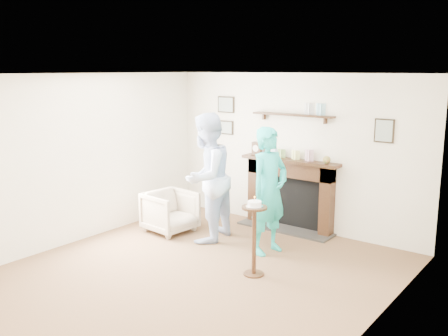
% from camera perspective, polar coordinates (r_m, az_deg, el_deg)
% --- Properties ---
extents(ground, '(5.00, 5.00, 0.00)m').
position_cam_1_polar(ground, '(6.45, -3.50, -12.14)').
color(ground, brown).
rests_on(ground, ground).
extents(room_shell, '(4.54, 5.02, 2.52)m').
position_cam_1_polar(room_shell, '(6.53, 0.27, 3.01)').
color(room_shell, silver).
rests_on(room_shell, ground).
extents(armchair, '(0.79, 0.77, 0.65)m').
position_cam_1_polar(armchair, '(8.10, -6.11, -7.21)').
color(armchair, tan).
rests_on(armchair, ground).
extents(man, '(0.86, 1.03, 1.93)m').
position_cam_1_polar(man, '(7.69, -1.98, -8.18)').
color(man, silver).
rests_on(man, ground).
extents(woman, '(0.54, 0.72, 1.79)m').
position_cam_1_polar(woman, '(7.24, 5.04, -9.50)').
color(woman, '#21B6BD').
rests_on(woman, ground).
extents(pedestal_table, '(0.32, 0.32, 1.02)m').
position_cam_1_polar(pedestal_table, '(6.25, 3.48, -6.74)').
color(pedestal_table, black).
rests_on(pedestal_table, ground).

